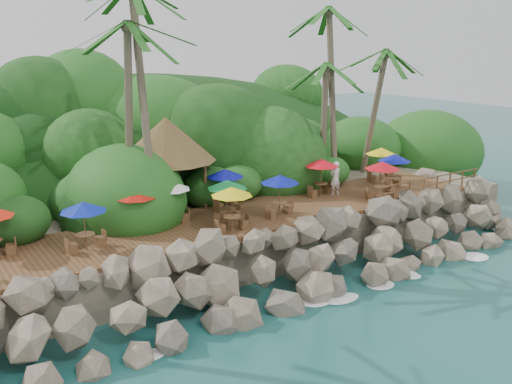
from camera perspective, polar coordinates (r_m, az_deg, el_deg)
ground at (r=24.42m, az=7.95°, el=-10.83°), size 140.00×140.00×0.00m
land_base at (r=36.77m, az=-8.64°, el=-0.14°), size 32.00×25.20×2.10m
jungle_hill at (r=43.74m, az=-12.77°, el=0.69°), size 44.80×28.00×15.40m
seawall at (r=25.34m, az=5.04°, el=-6.90°), size 29.00×4.00×2.30m
terrace at (r=28.03m, az=0.00°, el=-2.37°), size 26.00×5.00×0.20m
jungle_foliage at (r=36.19m, az=-7.91°, el=-2.09°), size 44.00×16.00×12.00m
foam_line at (r=24.61m, az=7.48°, el=-10.52°), size 25.20×0.80×0.06m
palms at (r=28.95m, az=-3.29°, el=17.30°), size 32.21×6.89×13.52m
palapa at (r=28.79m, az=-9.01°, el=5.27°), size 5.00×5.00×4.60m
dining_clusters at (r=27.46m, az=-0.64°, el=1.15°), size 23.66×5.09×2.04m
railing at (r=32.73m, az=17.14°, el=0.80°), size 8.30×0.10×1.00m
waiter at (r=31.44m, az=7.96°, el=1.39°), size 0.70×0.48×1.87m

